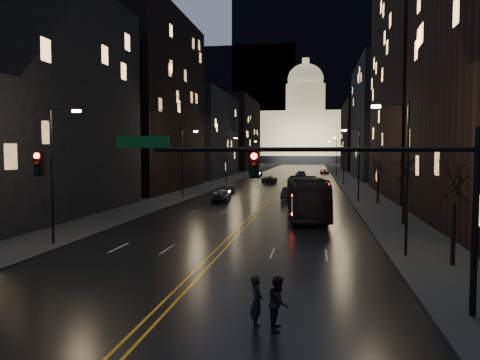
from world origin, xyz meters
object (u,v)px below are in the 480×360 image
at_px(receding_car_a, 289,193).
at_px(pedestrian_a, 257,302).
at_px(oncoming_car_a, 221,196).
at_px(oncoming_car_b, 228,190).
at_px(pedestrian_b, 279,303).
at_px(traffic_signal, 318,179).
at_px(bus, 307,197).

relative_size(receding_car_a, pedestrian_a, 2.55).
bearing_deg(oncoming_car_a, pedestrian_a, 102.07).
distance_m(oncoming_car_b, pedestrian_b, 50.44).
relative_size(pedestrian_a, pedestrian_b, 0.99).
xyz_separation_m(traffic_signal, bus, (-0.86, 25.85, -3.23)).
bearing_deg(traffic_signal, pedestrian_b, -123.23).
distance_m(oncoming_car_a, pedestrian_b, 41.07).
height_order(traffic_signal, bus, traffic_signal).
relative_size(traffic_signal, receding_car_a, 3.71).
height_order(oncoming_car_a, receding_car_a, oncoming_car_a).
bearing_deg(oncoming_car_a, pedestrian_b, 103.11).
bearing_deg(oncoming_car_b, receding_car_a, 152.52).
xyz_separation_m(receding_car_a, pedestrian_b, (2.10, -44.37, 0.16)).
xyz_separation_m(pedestrian_a, pedestrian_b, (0.76, 0.00, 0.01)).
xyz_separation_m(traffic_signal, oncoming_car_b, (-12.33, 47.22, -4.44)).
bearing_deg(pedestrian_a, pedestrian_b, -89.84).
distance_m(oncoming_car_a, oncoming_car_b, 9.46).
bearing_deg(oncoming_car_a, traffic_signal, 105.66).
distance_m(traffic_signal, receding_car_a, 42.73).
height_order(bus, oncoming_car_b, bus).
relative_size(oncoming_car_a, pedestrian_b, 2.51).
height_order(oncoming_car_a, oncoming_car_b, oncoming_car_a).
distance_m(receding_car_a, pedestrian_a, 44.39).
height_order(bus, pedestrian_b, bus).
height_order(pedestrian_a, pedestrian_b, pedestrian_b).
distance_m(bus, oncoming_car_a, 15.98).
bearing_deg(pedestrian_b, receding_car_a, 4.41).
bearing_deg(oncoming_car_b, traffic_signal, 105.64).
relative_size(bus, oncoming_car_b, 3.34).
xyz_separation_m(bus, oncoming_car_a, (-10.55, 11.96, -1.08)).
distance_m(traffic_signal, pedestrian_a, 5.08).
relative_size(oncoming_car_b, receding_car_a, 0.86).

